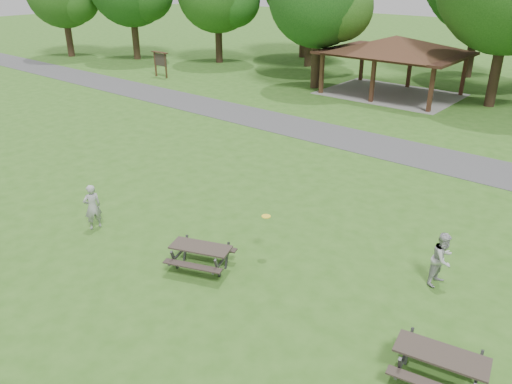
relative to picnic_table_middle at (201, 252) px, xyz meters
The scene contains 9 objects.
ground 1.87m from the picnic_table_middle, 136.58° to the right, with size 160.00×160.00×0.00m, color #305F1B.
asphalt_path 12.85m from the picnic_table_middle, 95.82° to the left, with size 120.00×3.20×0.02m, color #424244.
pavilion 23.51m from the picnic_table_middle, 103.11° to the left, with size 8.60×7.01×3.76m.
notice_board 27.12m from the picnic_table_middle, 141.79° to the left, with size 1.60×0.30×1.88m.
picnic_table_middle is the anchor object (origin of this frame).
picnic_table_far 6.73m from the picnic_table_middle, ahead, with size 2.03×1.74×0.78m.
frisbee_in_flight 2.08m from the picnic_table_middle, 60.19° to the left, with size 0.28×0.28×0.02m.
frisbee_thrower 4.38m from the picnic_table_middle, behind, with size 0.55×0.36×1.52m, color #9E9FA1.
frisbee_catcher 6.48m from the picnic_table_middle, 33.18° to the left, with size 0.73×0.57×1.51m, color #AFAFB2.
Camera 1 is at (10.07, -6.96, 7.76)m, focal length 35.00 mm.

